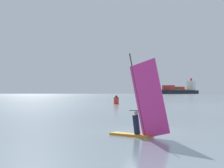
{
  "coord_description": "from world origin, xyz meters",
  "views": [
    {
      "loc": [
        5.34,
        -22.64,
        2.31
      ],
      "look_at": [
        -2.46,
        1.12,
        2.89
      ],
      "focal_mm": 61.47,
      "sensor_mm": 36.0,
      "label": 1
    }
  ],
  "objects": [
    {
      "name": "ground_plane",
      "position": [
        0.0,
        0.0,
        0.0
      ],
      "size": [
        4000.0,
        4000.0,
        0.0
      ],
      "primitive_type": "plane",
      "color": "gray"
    },
    {
      "name": "windsurfer",
      "position": [
        0.49,
        -2.99,
        1.2
      ],
      "size": [
        3.57,
        1.77,
        4.53
      ],
      "rotation": [
        0.0,
        0.0,
        2.74
      ],
      "color": "orange",
      "rests_on": "ground_plane"
    },
    {
      "name": "cargo_ship",
      "position": [
        -119.16,
        858.04,
        8.06
      ],
      "size": [
        70.97,
        147.09,
        37.36
      ],
      "rotation": [
        0.0,
        0.0,
        4.37
      ],
      "color": "black",
      "rests_on": "ground_plane"
    },
    {
      "name": "channel_buoy",
      "position": [
        -18.54,
        52.97,
        0.83
      ],
      "size": [
        1.05,
        1.05,
        1.89
      ],
      "color": "red",
      "rests_on": "ground_plane"
    }
  ]
}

